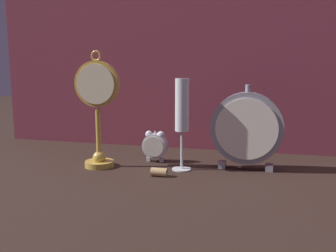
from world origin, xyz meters
name	(u,v)px	position (x,y,z in m)	size (l,w,h in m)	color
ground_plane	(161,175)	(0.00, 0.00, 0.00)	(4.00, 4.00, 0.00)	black
fabric_backdrop_drape	(186,38)	(0.00, 0.33, 0.37)	(1.35, 0.01, 0.74)	brown
pocket_watch_on_stand	(98,110)	(-0.19, 0.03, 0.16)	(0.13, 0.08, 0.32)	gold
alarm_clock_twin_bell	(155,145)	(-0.05, 0.12, 0.05)	(0.07, 0.03, 0.09)	silver
mantel_clock_silver	(247,129)	(0.21, 0.10, 0.11)	(0.20, 0.04, 0.23)	gray
champagne_flute	(182,112)	(0.04, 0.06, 0.16)	(0.05, 0.05, 0.25)	silver
wine_cork	(160,172)	(0.00, -0.01, 0.01)	(0.02, 0.02, 0.04)	tan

